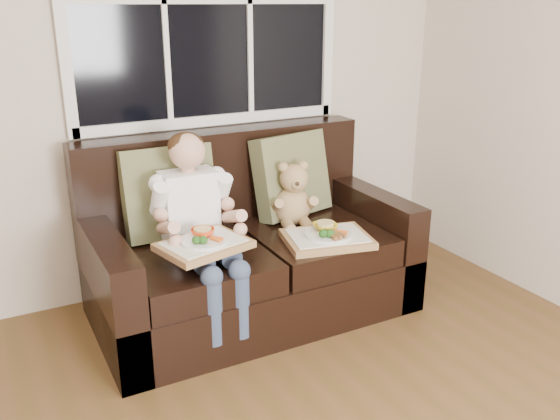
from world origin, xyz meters
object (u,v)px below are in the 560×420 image
teddy_bear (294,198)px  tray_left (204,243)px  tray_right (327,237)px  child (197,213)px  loveseat (247,256)px

teddy_bear → tray_left: bearing=-139.3°
tray_left → tray_right: 0.69m
child → teddy_bear: child is taller
loveseat → tray_left: 0.55m
child → tray_left: size_ratio=1.99×
loveseat → child: bearing=-159.5°
loveseat → child: (-0.33, -0.12, 0.34)m
teddy_bear → tray_left: (-0.66, -0.32, -0.03)m
child → tray_right: bearing=-18.2°
tray_right → tray_left: bearing=-168.2°
tray_right → child: bearing=174.6°
loveseat → tray_left: (-0.37, -0.32, 0.26)m
teddy_bear → tray_right: size_ratio=0.75×
child → loveseat: bearing=20.5°
child → tray_right: size_ratio=1.81×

